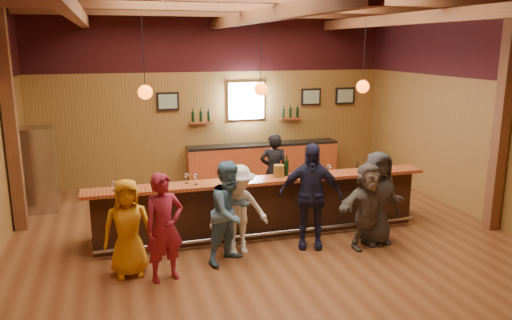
{
  "coord_description": "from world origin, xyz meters",
  "views": [
    {
      "loc": [
        -2.57,
        -8.47,
        3.48
      ],
      "look_at": [
        0.0,
        0.3,
        1.35
      ],
      "focal_mm": 35.0,
      "sensor_mm": 36.0,
      "label": 1
    }
  ],
  "objects_px": {
    "customer_redvest": "(164,227)",
    "customer_dark": "(377,198)",
    "customer_orange": "(128,228)",
    "bartender": "(274,171)",
    "customer_brown": "(368,206)",
    "bottle_a": "(287,168)",
    "ice_bucket": "(279,171)",
    "customer_denim": "(230,212)",
    "bar_counter": "(259,204)",
    "customer_navy": "(310,196)",
    "customer_white": "(239,210)",
    "back_bar_cabinet": "(263,161)",
    "stainless_fridge": "(39,169)"
  },
  "relations": [
    {
      "from": "customer_brown",
      "to": "bartender",
      "type": "distance_m",
      "value": 2.64
    },
    {
      "from": "customer_redvest",
      "to": "customer_navy",
      "type": "relative_size",
      "value": 0.89
    },
    {
      "from": "bartender",
      "to": "ice_bucket",
      "type": "xyz_separation_m",
      "value": [
        -0.39,
        -1.46,
        0.4
      ]
    },
    {
      "from": "customer_dark",
      "to": "bottle_a",
      "type": "bearing_deg",
      "value": 141.34
    },
    {
      "from": "bartender",
      "to": "ice_bucket",
      "type": "relative_size",
      "value": 7.66
    },
    {
      "from": "customer_navy",
      "to": "customer_brown",
      "type": "relative_size",
      "value": 1.22
    },
    {
      "from": "bartender",
      "to": "bottle_a",
      "type": "distance_m",
      "value": 1.51
    },
    {
      "from": "customer_dark",
      "to": "stainless_fridge",
      "type": "bearing_deg",
      "value": 144.57
    },
    {
      "from": "customer_denim",
      "to": "bottle_a",
      "type": "height_order",
      "value": "customer_denim"
    },
    {
      "from": "customer_white",
      "to": "bottle_a",
      "type": "distance_m",
      "value": 1.37
    },
    {
      "from": "customer_redvest",
      "to": "bartender",
      "type": "distance_m",
      "value": 3.81
    },
    {
      "from": "customer_navy",
      "to": "ice_bucket",
      "type": "xyz_separation_m",
      "value": [
        -0.32,
        0.74,
        0.29
      ]
    },
    {
      "from": "customer_redvest",
      "to": "customer_brown",
      "type": "relative_size",
      "value": 1.09
    },
    {
      "from": "back_bar_cabinet",
      "to": "customer_brown",
      "type": "bearing_deg",
      "value": -85.47
    },
    {
      "from": "customer_redvest",
      "to": "ice_bucket",
      "type": "xyz_separation_m",
      "value": [
        2.23,
        1.3,
        0.39
      ]
    },
    {
      "from": "customer_navy",
      "to": "customer_brown",
      "type": "xyz_separation_m",
      "value": [
        0.95,
        -0.3,
        -0.17
      ]
    },
    {
      "from": "ice_bucket",
      "to": "bottle_a",
      "type": "bearing_deg",
      "value": 9.32
    },
    {
      "from": "customer_denim",
      "to": "customer_redvest",
      "type": "bearing_deg",
      "value": 165.84
    },
    {
      "from": "customer_redvest",
      "to": "customer_dark",
      "type": "height_order",
      "value": "customer_dark"
    },
    {
      "from": "customer_navy",
      "to": "customer_dark",
      "type": "distance_m",
      "value": 1.21
    },
    {
      "from": "customer_denim",
      "to": "customer_dark",
      "type": "bearing_deg",
      "value": -31.46
    },
    {
      "from": "customer_orange",
      "to": "customer_brown",
      "type": "relative_size",
      "value": 1.0
    },
    {
      "from": "customer_redvest",
      "to": "bottle_a",
      "type": "xyz_separation_m",
      "value": [
        2.39,
        1.32,
        0.43
      ]
    },
    {
      "from": "bottle_a",
      "to": "customer_redvest",
      "type": "bearing_deg",
      "value": -151.08
    },
    {
      "from": "back_bar_cabinet",
      "to": "customer_navy",
      "type": "distance_m",
      "value": 4.61
    },
    {
      "from": "customer_denim",
      "to": "customer_brown",
      "type": "relative_size",
      "value": 1.11
    },
    {
      "from": "bartender",
      "to": "bottle_a",
      "type": "relative_size",
      "value": 4.38
    },
    {
      "from": "customer_white",
      "to": "customer_navy",
      "type": "height_order",
      "value": "customer_navy"
    },
    {
      "from": "bar_counter",
      "to": "customer_orange",
      "type": "relative_size",
      "value": 4.14
    },
    {
      "from": "bar_counter",
      "to": "bottle_a",
      "type": "bearing_deg",
      "value": -26.32
    },
    {
      "from": "stainless_fridge",
      "to": "customer_dark",
      "type": "distance_m",
      "value": 6.95
    },
    {
      "from": "ice_bucket",
      "to": "bartender",
      "type": "bearing_deg",
      "value": 74.86
    },
    {
      "from": "back_bar_cabinet",
      "to": "customer_orange",
      "type": "bearing_deg",
      "value": -127.15
    },
    {
      "from": "customer_redvest",
      "to": "customer_white",
      "type": "xyz_separation_m",
      "value": [
        1.3,
        0.65,
        -0.06
      ]
    },
    {
      "from": "ice_bucket",
      "to": "bottle_a",
      "type": "distance_m",
      "value": 0.16
    },
    {
      "from": "customer_orange",
      "to": "customer_dark",
      "type": "relative_size",
      "value": 0.91
    },
    {
      "from": "customer_navy",
      "to": "customer_white",
      "type": "bearing_deg",
      "value": -163.47
    },
    {
      "from": "customer_brown",
      "to": "ice_bucket",
      "type": "xyz_separation_m",
      "value": [
        -1.27,
        1.04,
        0.46
      ]
    },
    {
      "from": "customer_brown",
      "to": "bartender",
      "type": "bearing_deg",
      "value": 97.11
    },
    {
      "from": "bar_counter",
      "to": "customer_navy",
      "type": "bearing_deg",
      "value": -57.74
    },
    {
      "from": "customer_white",
      "to": "stainless_fridge",
      "type": "bearing_deg",
      "value": 138.18
    },
    {
      "from": "customer_orange",
      "to": "stainless_fridge",
      "type": "bearing_deg",
      "value": 112.49
    },
    {
      "from": "customer_navy",
      "to": "ice_bucket",
      "type": "height_order",
      "value": "customer_navy"
    },
    {
      "from": "stainless_fridge",
      "to": "customer_denim",
      "type": "height_order",
      "value": "stainless_fridge"
    },
    {
      "from": "customer_orange",
      "to": "bartender",
      "type": "bearing_deg",
      "value": 35.75
    },
    {
      "from": "bottle_a",
      "to": "customer_brown",
      "type": "bearing_deg",
      "value": -43.82
    },
    {
      "from": "customer_brown",
      "to": "customer_navy",
      "type": "bearing_deg",
      "value": 149.99
    },
    {
      "from": "customer_denim",
      "to": "customer_navy",
      "type": "xyz_separation_m",
      "value": [
        1.46,
        0.21,
        0.09
      ]
    },
    {
      "from": "bartender",
      "to": "customer_brown",
      "type": "bearing_deg",
      "value": 127.39
    },
    {
      "from": "customer_brown",
      "to": "bottle_a",
      "type": "distance_m",
      "value": 1.62
    }
  ]
}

